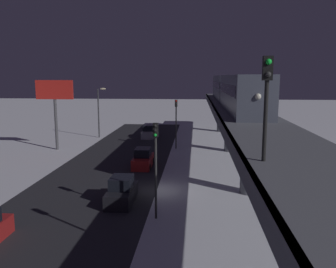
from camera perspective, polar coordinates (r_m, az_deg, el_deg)
ground_plane at (r=29.47m, az=-1.76°, el=-9.15°), size 240.00×240.00×0.00m
avenue_asphalt at (r=30.56m, az=-12.27°, el=-8.68°), size 11.00×81.46×0.01m
elevated_railway at (r=28.39m, az=13.08°, el=0.86°), size 5.00×81.46×6.08m
subway_train at (r=43.65m, az=10.33°, el=7.21°), size 2.94×36.87×3.40m
rail_signal at (r=13.80m, az=15.72°, el=6.81°), size 0.36×0.41×4.00m
sedan_red at (r=36.88m, az=-4.08°, el=-4.12°), size 1.91×4.37×1.97m
sedan_black at (r=26.83m, az=-7.52°, el=-9.32°), size 1.80×4.20×1.97m
sedan_silver at (r=54.28m, az=-3.17°, el=0.23°), size 1.80×4.14×1.97m
traffic_light_near at (r=22.76m, az=-2.02°, el=-3.72°), size 0.32×0.44×6.40m
traffic_light_mid at (r=45.49m, az=1.32°, el=2.81°), size 0.32×0.44×6.40m
commercial_billboard at (r=46.95m, az=-17.91°, el=5.79°), size 4.80×0.36×8.90m
street_lamp_far at (r=54.99m, az=-11.01°, el=4.41°), size 1.35×0.44×7.65m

